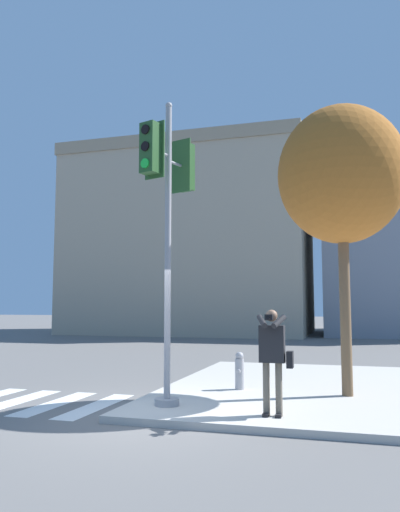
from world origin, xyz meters
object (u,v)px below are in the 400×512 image
at_px(traffic_signal_pole, 168,203).
at_px(fire_hydrant, 240,371).
at_px(person_photographer, 273,352).
at_px(street_tree, 341,176).

height_order(traffic_signal_pole, fire_hydrant, traffic_signal_pole).
bearing_deg(traffic_signal_pole, person_photographer, -9.07).
xyz_separation_m(traffic_signal_pole, street_tree, (3.04, 1.86, 0.77)).
xyz_separation_m(traffic_signal_pole, fire_hydrant, (0.88, 2.01, -3.20)).
relative_size(street_tree, fire_hydrant, 7.50).
relative_size(traffic_signal_pole, person_photographer, 3.29).
distance_m(person_photographer, street_tree, 4.15).
distance_m(traffic_signal_pole, person_photographer, 3.23).
relative_size(traffic_signal_pole, fire_hydrant, 7.14).
distance_m(traffic_signal_pole, street_tree, 3.64).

